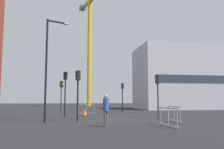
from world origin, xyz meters
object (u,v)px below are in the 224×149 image
Objects in this scene: traffic_light_corner at (158,89)px; traffic_light_near at (61,91)px; pedestrian_walking at (106,107)px; traffic_cone_on_verge at (85,113)px; construction_crane at (90,36)px; streetlamp_tall at (49,61)px; traffic_light_far at (122,92)px; traffic_light_crosswalk at (78,87)px; traffic_light_median at (65,86)px.

traffic_light_near is (-8.03, 7.94, 0.02)m from traffic_light_corner.
traffic_cone_on_verge is (-0.66, 9.40, -0.80)m from pedestrian_walking.
traffic_light_corner is (2.91, -35.47, -14.06)m from construction_crane.
traffic_light_near is at bearing 135.31° from traffic_light_corner.
streetlamp_tall is 2.01× the size of traffic_light_near.
traffic_light_far is 1.92× the size of pedestrian_walking.
traffic_light_crosswalk is (-3.58, -36.78, -14.02)m from construction_crane.
traffic_cone_on_verge is at bearing 65.55° from streetlamp_tall.
construction_crane is 43.23m from pedestrian_walking.
pedestrian_walking is (-4.30, -15.17, -1.32)m from traffic_light_far.
construction_crane reaches higher than traffic_light_crosswalk.
traffic_light_near reaches higher than traffic_light_far.
streetlamp_tall is 14.47m from traffic_light_far.
traffic_light_corner is (0.68, -10.29, -0.02)m from traffic_light_far.
traffic_light_median reaches higher than pedestrian_walking.
traffic_light_median is at bearing 153.74° from traffic_light_corner.
traffic_light_median reaches higher than traffic_light_far.
streetlamp_tall reaches higher than pedestrian_walking.
traffic_cone_on_verge is (0.85, 5.83, -2.16)m from traffic_light_crosswalk.
traffic_light_corner is at bearing -38.72° from traffic_cone_on_verge.
streetlamp_tall is 8.86m from traffic_light_corner.
streetlamp_tall is (-5.58, -37.22, -12.28)m from construction_crane.
traffic_light_far is at bearing 49.33° from traffic_cone_on_verge.
traffic_light_corner is at bearing -86.20° from traffic_light_far.
streetlamp_tall is 5.63m from pedestrian_walking.
traffic_light_near is 13.24m from pedestrian_walking.
traffic_cone_on_verge is at bearing 141.28° from traffic_light_corner.
traffic_light_median is at bearing -82.94° from traffic_light_near.
streetlamp_tall is 2.68m from traffic_light_crosswalk.
traffic_light_near is at bearing 103.36° from pedestrian_walking.
traffic_light_near is at bearing 99.39° from traffic_light_crosswalk.
traffic_light_corner is 0.86× the size of traffic_light_median.
traffic_light_far is 1.00× the size of traffic_light_near.
traffic_light_median is (-7.50, 3.70, 0.34)m from traffic_light_corner.
traffic_light_crosswalk is 4.11m from pedestrian_walking.
traffic_light_median reaches higher than traffic_cone_on_verge.
traffic_light_near is (-5.11, -27.53, -14.05)m from construction_crane.
traffic_light_crosswalk is at bearing -80.61° from traffic_light_near.
streetlamp_tall is at bearing -100.35° from traffic_light_median.
pedestrian_walking is at bearing -67.01° from traffic_light_crosswalk.
streetlamp_tall is at bearing -98.53° from construction_crane.
construction_crane is 38.27m from traffic_light_corner.
construction_crane is 34.91m from traffic_light_median.
traffic_light_corner is (8.50, 1.75, -1.78)m from streetlamp_tall.
traffic_light_far is at bearing 57.04° from streetlamp_tall.
traffic_light_crosswalk is 5.12m from traffic_light_median.
construction_crane is at bearing 79.48° from traffic_light_near.
traffic_light_corner is 0.99× the size of traffic_light_near.
traffic_light_far is (7.81, 12.05, -1.77)m from streetlamp_tall.
traffic_light_median is at bearing -98.22° from construction_crane.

